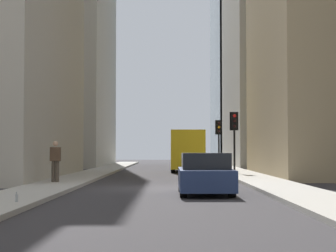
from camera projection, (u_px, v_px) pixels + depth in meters
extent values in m
plane|color=#302D30|center=(165.00, 189.00, 23.22)|extent=(135.00, 135.00, 0.00)
cube|color=#A8A399|center=(51.00, 187.00, 23.23)|extent=(90.00, 2.20, 0.14)
cube|color=#A8A399|center=(279.00, 187.00, 23.21)|extent=(90.00, 2.20, 0.14)
cube|color=#B7B2A5|center=(282.00, 30.00, 54.39)|extent=(17.57, 10.00, 25.10)
cube|color=yellow|center=(187.00, 150.00, 40.47)|extent=(4.60, 2.25, 2.60)
cube|color=#38383D|center=(186.00, 154.00, 43.66)|extent=(1.90, 2.25, 1.90)
cube|color=black|center=(186.00, 146.00, 43.68)|extent=(1.92, 2.09, 0.64)
cylinder|color=black|center=(199.00, 164.00, 43.62)|extent=(0.88, 0.28, 0.88)
cylinder|color=black|center=(173.00, 164.00, 43.63)|extent=(0.88, 0.28, 0.88)
cylinder|color=black|center=(203.00, 166.00, 39.03)|extent=(0.88, 0.28, 0.88)
cylinder|color=black|center=(173.00, 166.00, 39.03)|extent=(0.88, 0.28, 0.88)
cube|color=navy|center=(205.00, 179.00, 20.21)|extent=(4.30, 1.78, 0.70)
cube|color=black|center=(205.00, 161.00, 20.03)|extent=(2.10, 1.58, 0.54)
cylinder|color=black|center=(224.00, 183.00, 21.55)|extent=(0.64, 0.22, 0.64)
cylinder|color=black|center=(182.00, 183.00, 21.55)|extent=(0.64, 0.22, 0.64)
cylinder|color=black|center=(232.00, 187.00, 18.85)|extent=(0.64, 0.22, 0.64)
cylinder|color=black|center=(183.00, 187.00, 18.85)|extent=(0.64, 0.22, 0.64)
cylinder|color=black|center=(234.00, 151.00, 35.07)|extent=(0.12, 0.12, 2.65)
cube|color=black|center=(234.00, 121.00, 35.15)|extent=(0.28, 0.32, 0.90)
cube|color=black|center=(234.00, 121.00, 35.30)|extent=(0.03, 0.52, 1.10)
sphere|color=red|center=(235.00, 116.00, 35.00)|extent=(0.20, 0.20, 0.20)
sphere|color=black|center=(235.00, 121.00, 34.99)|extent=(0.20, 0.20, 0.20)
sphere|color=black|center=(235.00, 126.00, 34.97)|extent=(0.20, 0.20, 0.20)
cylinder|color=black|center=(219.00, 151.00, 44.64)|extent=(0.12, 0.12, 2.65)
cube|color=black|center=(219.00, 127.00, 44.71)|extent=(0.28, 0.32, 0.90)
cube|color=black|center=(219.00, 127.00, 44.86)|extent=(0.03, 0.52, 1.10)
sphere|color=black|center=(219.00, 123.00, 44.56)|extent=(0.20, 0.20, 0.20)
sphere|color=orange|center=(219.00, 127.00, 44.55)|extent=(0.20, 0.20, 0.20)
sphere|color=black|center=(219.00, 131.00, 44.53)|extent=(0.20, 0.20, 0.20)
cylinder|color=#473D33|center=(57.00, 172.00, 25.36)|extent=(0.16, 0.16, 0.90)
cylinder|color=#473D33|center=(53.00, 172.00, 25.36)|extent=(0.16, 0.16, 0.90)
cube|color=#4C3828|center=(55.00, 154.00, 25.39)|extent=(0.26, 0.44, 0.60)
sphere|color=tan|center=(55.00, 144.00, 25.41)|extent=(0.22, 0.22, 0.22)
cylinder|color=#999EA3|center=(17.00, 198.00, 15.68)|extent=(0.07, 0.07, 0.20)
cylinder|color=#999EA3|center=(17.00, 193.00, 15.68)|extent=(0.03, 0.03, 0.07)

